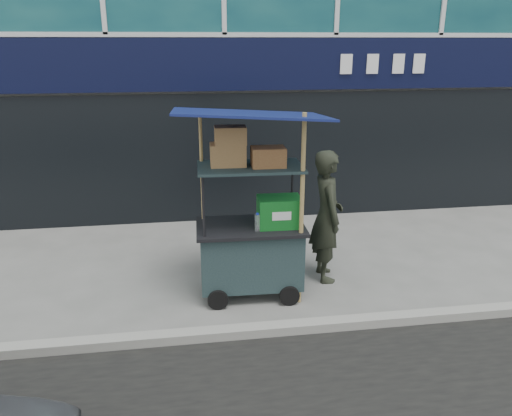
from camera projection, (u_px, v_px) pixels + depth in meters
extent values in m
plane|color=slate|center=(258.00, 326.00, 6.08)|extent=(80.00, 80.00, 0.00)
cube|color=gray|center=(261.00, 330.00, 5.87)|extent=(80.00, 0.18, 0.12)
cube|color=black|center=(225.00, 65.00, 8.78)|extent=(15.68, 0.06, 0.90)
cube|color=black|center=(227.00, 159.00, 9.36)|extent=(15.68, 0.04, 2.40)
cube|color=#1A2A2C|center=(251.00, 255.00, 6.71)|extent=(1.36, 0.82, 0.78)
cylinder|color=black|center=(218.00, 300.00, 6.41)|extent=(0.27, 0.06, 0.27)
cylinder|color=black|center=(289.00, 296.00, 6.51)|extent=(0.27, 0.06, 0.27)
cube|color=black|center=(250.00, 227.00, 6.58)|extent=(1.45, 0.91, 0.04)
cylinder|color=black|center=(203.00, 208.00, 6.07)|extent=(0.03, 0.03, 0.83)
cylinder|color=black|center=(302.00, 205.00, 6.21)|extent=(0.03, 0.03, 0.83)
cylinder|color=black|center=(203.00, 193.00, 6.70)|extent=(0.03, 0.03, 0.83)
cylinder|color=black|center=(292.00, 190.00, 6.84)|extent=(0.03, 0.03, 0.83)
cube|color=#1A2A2C|center=(250.00, 167.00, 6.32)|extent=(1.36, 0.82, 0.03)
cylinder|color=#A3824A|center=(302.00, 213.00, 6.24)|extent=(0.06, 0.06, 2.50)
cylinder|color=#A3824A|center=(203.00, 204.00, 6.75)|extent=(0.05, 0.05, 2.39)
cube|color=#0D1A4C|center=(250.00, 114.00, 6.11)|extent=(1.92, 1.39, 0.22)
cube|color=#106622|center=(279.00, 212.00, 6.50)|extent=(0.57, 0.41, 0.39)
cylinder|color=silver|center=(257.00, 223.00, 6.34)|extent=(0.08, 0.08, 0.22)
cylinder|color=#1B32CC|center=(257.00, 214.00, 6.30)|extent=(0.04, 0.04, 0.02)
cube|color=brown|center=(228.00, 155.00, 6.30)|extent=(0.45, 0.35, 0.28)
cube|color=olive|center=(268.00, 157.00, 6.25)|extent=(0.43, 0.32, 0.24)
cube|color=brown|center=(230.00, 135.00, 6.20)|extent=(0.40, 0.30, 0.22)
imported|color=#25291E|center=(327.00, 216.00, 7.04)|extent=(0.47, 0.70, 1.90)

